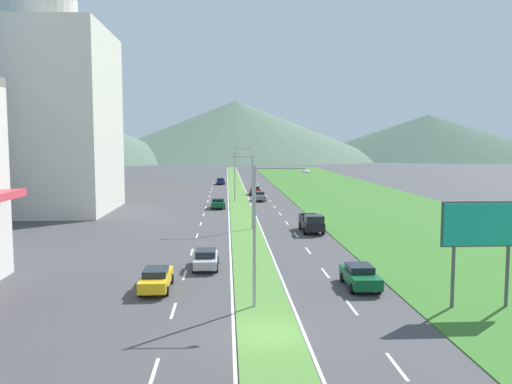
{
  "coord_description": "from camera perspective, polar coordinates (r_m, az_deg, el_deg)",
  "views": [
    {
      "loc": [
        -2.07,
        -24.91,
        9.42
      ],
      "look_at": [
        1.23,
        32.6,
        4.02
      ],
      "focal_mm": 36.5,
      "sensor_mm": 36.0,
      "label": 1
    }
  ],
  "objects": [
    {
      "name": "edge_line_median_right",
      "position": [
        85.52,
        -0.7,
        -0.97
      ],
      "size": [
        0.16,
        240.0,
        0.01
      ],
      "primitive_type": "cube",
      "color": "silver",
      "rests_on": "ground_plane"
    },
    {
      "name": "lane_dash_left_6",
      "position": [
        53.65,
        -6.49,
        -4.79
      ],
      "size": [
        0.16,
        2.8,
        0.01
      ],
      "primitive_type": "cube",
      "color": "silver",
      "rests_on": "ground_plane"
    },
    {
      "name": "lane_dash_left_10",
      "position": [
        85.19,
        -5.3,
        -1.01
      ],
      "size": [
        0.16,
        2.8,
        0.01
      ],
      "primitive_type": "cube",
      "color": "silver",
      "rests_on": "ground_plane"
    },
    {
      "name": "car_0",
      "position": [
        75.67,
        -4.17,
        -1.23
      ],
      "size": [
        2.03,
        4.09,
        1.45
      ],
      "rotation": [
        0.0,
        0.0,
        1.57
      ],
      "color": "#0C5128",
      "rests_on": "ground_plane"
    },
    {
      "name": "street_lamp_mid",
      "position": [
        56.82,
        -0.81,
        0.68
      ],
      "size": [
        3.35,
        0.38,
        8.15
      ],
      "color": "#99999E",
      "rests_on": "ground_plane"
    },
    {
      "name": "lane_dash_right_4",
      "position": [
        38.65,
        7.6,
        -8.79
      ],
      "size": [
        0.16,
        2.8,
        0.01
      ],
      "primitive_type": "cube",
      "color": "silver",
      "rests_on": "ground_plane"
    },
    {
      "name": "lane_dash_left_5",
      "position": [
        45.84,
        -7.04,
        -6.54
      ],
      "size": [
        0.16,
        2.8,
        0.01
      ],
      "primitive_type": "cube",
      "color": "silver",
      "rests_on": "ground_plane"
    },
    {
      "name": "lane_dash_left_9",
      "position": [
        77.28,
        -5.51,
        -1.67
      ],
      "size": [
        0.16,
        2.8,
        0.01
      ],
      "primitive_type": "cube",
      "color": "silver",
      "rests_on": "ground_plane"
    },
    {
      "name": "lane_dash_left_11",
      "position": [
        93.11,
        -5.13,
        -0.47
      ],
      "size": [
        0.16,
        2.8,
        0.01
      ],
      "primitive_type": "cube",
      "color": "silver",
      "rests_on": "ground_plane"
    },
    {
      "name": "billboard_roadside",
      "position": [
        32.17,
        23.56,
        -3.77
      ],
      "size": [
        4.75,
        0.28,
        6.16
      ],
      "color": "#4C4C51",
      "rests_on": "ground_plane"
    },
    {
      "name": "lane_dash_right_14",
      "position": [
        117.09,
        0.24,
        0.74
      ],
      "size": [
        0.16,
        2.8,
        0.01
      ],
      "primitive_type": "cube",
      "color": "silver",
      "rests_on": "ground_plane"
    },
    {
      "name": "lane_dash_right_13",
      "position": [
        109.17,
        0.5,
        0.41
      ],
      "size": [
        0.16,
        2.8,
        0.01
      ],
      "primitive_type": "cube",
      "color": "silver",
      "rests_on": "ground_plane"
    },
    {
      "name": "lane_dash_right_7",
      "position": [
        61.85,
        3.42,
        -3.41
      ],
      "size": [
        0.16,
        2.8,
        0.01
      ],
      "primitive_type": "cube",
      "color": "silver",
      "rests_on": "ground_plane"
    },
    {
      "name": "grass_median",
      "position": [
        85.46,
        -1.87,
        -0.96
      ],
      "size": [
        3.2,
        240.0,
        0.06
      ],
      "primitive_type": "cube",
      "color": "#518438",
      "rests_on": "ground_plane"
    },
    {
      "name": "street_lamp_far",
      "position": [
        84.17,
        -2.06,
        2.44
      ],
      "size": [
        3.51,
        0.53,
        8.79
      ],
      "color": "#99999E",
      "rests_on": "ground_plane"
    },
    {
      "name": "midrise_colored",
      "position": [
        108.29,
        -19.03,
        5.16
      ],
      "size": [
        12.07,
        12.07,
        19.21
      ],
      "primitive_type": "cube",
      "color": "orange",
      "rests_on": "ground_plane"
    },
    {
      "name": "lane_dash_right_6",
      "position": [
        54.05,
        4.41,
        -4.69
      ],
      "size": [
        0.16,
        2.8,
        0.01
      ],
      "primitive_type": "cube",
      "color": "silver",
      "rests_on": "ground_plane"
    },
    {
      "name": "edge_line_median_left",
      "position": [
        85.43,
        -3.05,
        -0.98
      ],
      "size": [
        0.16,
        240.0,
        0.01
      ],
      "primitive_type": "cube",
      "color": "silver",
      "rests_on": "ground_plane"
    },
    {
      "name": "lane_dash_left_8",
      "position": [
        69.38,
        -5.76,
        -2.47
      ],
      "size": [
        0.16,
        2.8,
        0.01
      ],
      "primitive_type": "cube",
      "color": "silver",
      "rests_on": "ground_plane"
    },
    {
      "name": "hill_far_center",
      "position": [
        307.26,
        -2.19,
        6.79
      ],
      "size": [
        173.92,
        173.92,
        34.22
      ],
      "primitive_type": "cone",
      "color": "#516B56",
      "rests_on": "ground_plane"
    },
    {
      "name": "lane_dash_right_12",
      "position": [
        101.25,
        0.79,
        0.02
      ],
      "size": [
        0.16,
        2.8,
        0.01
      ],
      "primitive_type": "cube",
      "color": "silver",
      "rests_on": "ground_plane"
    },
    {
      "name": "pickup_truck_0",
      "position": [
        55.53,
        6.15,
        -3.42
      ],
      "size": [
        2.18,
        5.4,
        2.0
      ],
      "rotation": [
        0.0,
        0.0,
        -1.57
      ],
      "color": "black",
      "rests_on": "ground_plane"
    },
    {
      "name": "lane_dash_left_4",
      "position": [
        38.1,
        -7.83,
        -9.0
      ],
      "size": [
        0.16,
        2.8,
        0.01
      ],
      "primitive_type": "cube",
      "color": "silver",
      "rests_on": "ground_plane"
    },
    {
      "name": "lane_dash_right_3",
      "position": [
        31.16,
        10.43,
        -12.33
      ],
      "size": [
        0.16,
        2.8,
        0.01
      ],
      "primitive_type": "cube",
      "color": "silver",
      "rests_on": "ground_plane"
    },
    {
      "name": "car_5",
      "position": [
        85.28,
        0.39,
        -0.46
      ],
      "size": [
        1.9,
        4.08,
        1.52
      ],
      "rotation": [
        0.0,
        0.0,
        -1.57
      ],
      "color": "slate",
      "rests_on": "ground_plane"
    },
    {
      "name": "car_4",
      "position": [
        39.82,
        -5.51,
        -7.27
      ],
      "size": [
        1.87,
        4.41,
        1.44
      ],
      "rotation": [
        0.0,
        0.0,
        1.57
      ],
      "color": "#B2B2B7",
      "rests_on": "ground_plane"
    },
    {
      "name": "lane_dash_right_11",
      "position": [
        93.34,
        1.14,
        -0.44
      ],
      "size": [
        0.16,
        2.8,
        0.01
      ],
      "primitive_type": "cube",
      "color": "silver",
      "rests_on": "ground_plane"
    },
    {
      "name": "car_3",
      "position": [
        35.19,
        11.33,
        -8.99
      ],
      "size": [
        1.97,
        4.43,
        1.47
      ],
      "rotation": [
        0.0,
        0.0,
        -1.57
      ],
      "color": "#0C5128",
      "rests_on": "ground_plane"
    },
    {
      "name": "hill_far_right",
      "position": [
        337.17,
        18.32,
        5.77
      ],
      "size": [
        161.54,
        161.54,
        26.87
      ],
      "primitive_type": "cone",
      "color": "#3D5647",
      "rests_on": "ground_plane"
    },
    {
      "name": "hill_far_left",
      "position": [
        279.68,
        -21.76,
        6.12
      ],
      "size": [
        139.45,
        139.45,
        30.04
      ],
      "primitive_type": "cone",
      "color": "#516B56",
      "rests_on": "ground_plane"
    },
    {
      "name": "ground_plane",
      "position": [
        26.72,
        1.43,
        -15.3
      ],
      "size": [
        600.0,
        600.0,
        0.0
      ],
      "primitive_type": "plane",
      "color": "#424244"
    },
    {
      "name": "car_1",
      "position": [
        120.22,
        -3.89,
        1.21
      ],
      "size": [
        1.93,
        4.66,
        1.47
      ],
      "rotation": [
        0.0,
        0.0,
        1.57
      ],
      "color": "navy",
      "rests_on": "ground_plane"
    },
    {
      "name": "lane_dash_left_12",
      "position": [
        101.04,
        -4.99,
        -0.01
      ],
      "size": [
        0.16,
        2.8,
        0.01
      ],
      "primitive_type": "cube",
      "color": "silver",
      "rests_on": "ground_plane"
    },
    {
      "name": "lane_dash_left_7",
      "position": [
        61.5,
        -6.08,
        -3.48
      ],
      "size": [
        0.16,
        2.8,
        0.01
      ],
      "primitive_type": "cube",
      "color": "silver",
      "rests_on": "ground_plane"
    },
    {
      "name": "car_2",
      "position": [
        34.57,
        -10.87,
        -9.28
      ],
      "size": [
        1.87,
        4.69,
        1.43
      ],
      "rotation": [
        0.0,
        0.0,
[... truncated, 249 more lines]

